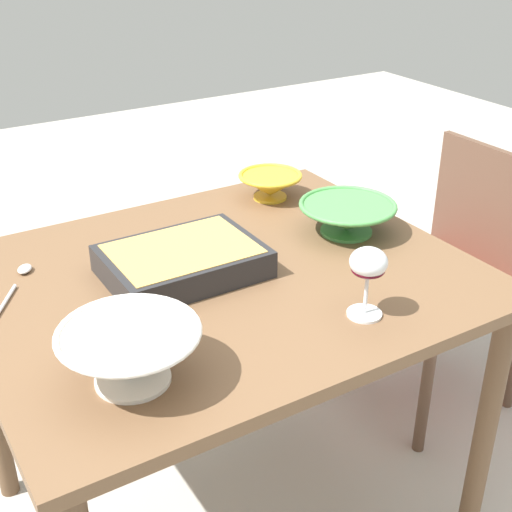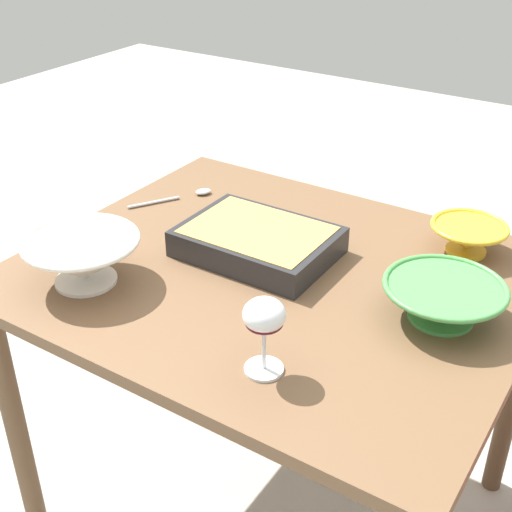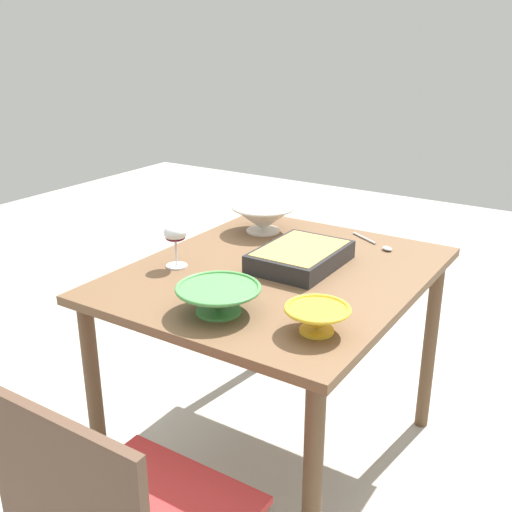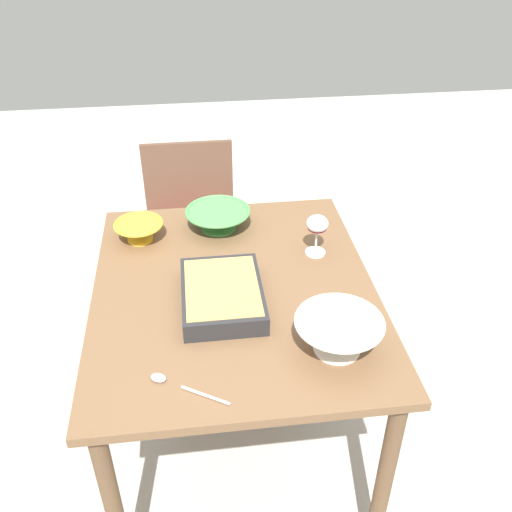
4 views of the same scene
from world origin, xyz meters
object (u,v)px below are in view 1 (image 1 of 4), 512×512
Objects in this scene: wine_glass at (368,267)px; mixing_bowl at (270,184)px; dining_table at (223,309)px; small_bowl at (347,216)px; serving_bowl at (130,353)px; chair at (453,266)px; serving_spoon at (18,279)px; casserole_dish at (183,260)px.

mixing_bowl is (-0.17, -0.62, -0.07)m from wine_glass.
dining_table is 4.48× the size of small_bowl.
small_bowl is 0.97× the size of serving_bowl.
chair reaches higher than serving_spoon.
serving_bowl is at bearing 39.04° from dining_table.
dining_table is at bearing 43.78° from mixing_bowl.
wine_glass is 0.43m from casserole_dish.
small_bowl is (-0.37, -0.02, 0.14)m from dining_table.
small_bowl is (-0.45, 0.02, 0.01)m from casserole_dish.
small_bowl is at bearing -122.56° from wine_glass.
serving_bowl is (0.33, 0.26, 0.15)m from dining_table.
chair is 0.70m from mixing_bowl.
casserole_dish is at bearing 33.88° from mixing_bowl.
mixing_bowl is (-0.33, -0.32, 0.14)m from dining_table.
chair reaches higher than casserole_dish.
casserole_dish is 1.63× the size of serving_spoon.
chair is 3.32× the size of serving_bowl.
chair is at bearing -169.13° from small_bowl.
wine_glass is 0.77m from serving_spoon.
dining_table is 0.40m from small_bowl.
serving_spoon is at bearing -12.62° from small_bowl.
casserole_dish is 0.49m from mixing_bowl.
casserole_dish reaches higher than dining_table.
serving_bowl reaches higher than serving_spoon.
wine_glass reaches higher than mixing_bowl.
dining_table is at bearing -140.96° from serving_bowl.
dining_table is 0.40m from wine_glass.
casserole_dish is 1.93× the size of mixing_bowl.
small_bowl reaches higher than mixing_bowl.
serving_spoon is (0.41, -0.20, 0.10)m from dining_table.
wine_glass reaches higher than serving_bowl.
chair is 0.96m from wine_glass.
serving_spoon is at bearing -26.13° from dining_table.
mixing_bowl is at bearing -136.22° from dining_table.
serving_spoon reaches higher than dining_table.
chair is 3.96× the size of serving_spoon.
wine_glass is at bearing 174.97° from serving_bowl.
serving_bowl is at bearing -5.03° from wine_glass.
mixing_bowl is 0.88m from serving_bowl.
chair is 1.35m from serving_bowl.
wine_glass is at bearing 124.31° from casserole_dish.
serving_spoon is (0.78, -0.17, -0.04)m from small_bowl.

